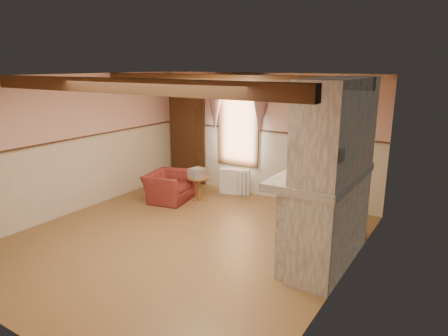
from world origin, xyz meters
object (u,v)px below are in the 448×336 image
Objects in this scene: armchair at (169,187)px; mantel_clock at (338,156)px; bowl at (318,172)px; side_table at (199,189)px; oil_lamp at (335,156)px; radiator at (235,182)px.

mantel_clock reaches higher than armchair.
armchair is at bearing 163.80° from bowl.
side_table is at bearing 155.58° from bowl.
oil_lamp is at bearing -90.00° from mantel_clock.
radiator is (1.00, 1.20, -0.02)m from armchair.
mantel_clock is at bearing 90.00° from bowl.
bowl is at bearing -90.00° from mantel_clock.
radiator is 2.92× the size of mantel_clock.
armchair is 4.11× the size of mantel_clock.
armchair reaches higher than radiator.
side_table is at bearing -136.56° from radiator.
oil_lamp reaches higher than bowl.
mantel_clock is at bearing -8.52° from side_table.
mantel_clock is at bearing -102.70° from armchair.
bowl reaches higher than radiator.
armchair is 3.53× the size of oil_lamp.
mantel_clock reaches higher than side_table.
radiator is 3.41m from oil_lamp.
bowl is at bearing -58.55° from radiator.
mantel_clock is at bearing -44.36° from radiator.
armchair is at bearing 175.14° from oil_lamp.
side_table is 0.79× the size of radiator.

